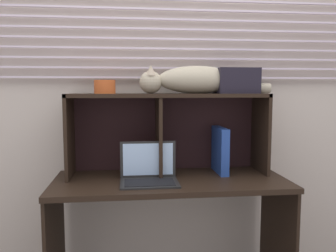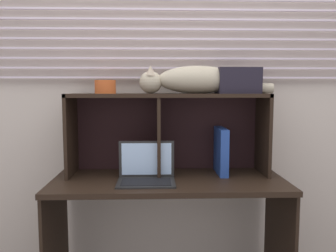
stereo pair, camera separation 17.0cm
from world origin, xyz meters
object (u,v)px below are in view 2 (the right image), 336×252
cat (193,80)px  storage_box (238,81)px  laptop (146,173)px  binder_upright (221,151)px  small_basket (105,87)px  book_stack (139,170)px

cat → storage_box: size_ratio=3.24×
storage_box → laptop: bearing=-162.1°
laptop → storage_box: 0.78m
storage_box → binder_upright: bearing=180.0°
cat → laptop: bearing=-147.7°
small_basket → binder_upright: bearing=0.0°
cat → book_stack: 0.64m
book_stack → storage_box: storage_box is taller
laptop → storage_box: bearing=17.9°
cat → binder_upright: (0.18, 0.00, -0.43)m
small_basket → storage_box: size_ratio=0.50×
book_stack → storage_box: size_ratio=0.87×
cat → book_stack: (-0.33, 0.00, -0.55)m
binder_upright → storage_box: (0.10, 0.00, 0.43)m
cat → small_basket: 0.53m
cat → binder_upright: cat is taller
binder_upright → storage_box: bearing=0.0°
laptop → storage_box: storage_box is taller
laptop → binder_upright: bearing=21.3°
binder_upright → book_stack: size_ratio=1.30×
book_stack → binder_upright: bearing=-0.0°
laptop → small_basket: size_ratio=2.57×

